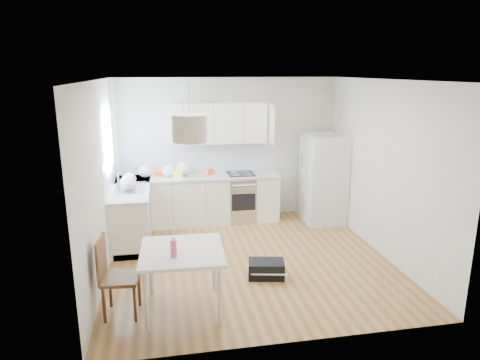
# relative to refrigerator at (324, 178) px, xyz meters

# --- Properties ---
(floor) EXTENTS (4.20, 4.20, 0.00)m
(floor) POSITION_rel_refrigerator_xyz_m (-1.76, -1.50, -0.83)
(floor) COLOR brown
(floor) RESTS_ON ground
(ceiling) EXTENTS (4.20, 4.20, 0.00)m
(ceiling) POSITION_rel_refrigerator_xyz_m (-1.76, -1.50, 1.87)
(ceiling) COLOR white
(ceiling) RESTS_ON wall_back
(wall_back) EXTENTS (4.20, 0.00, 4.20)m
(wall_back) POSITION_rel_refrigerator_xyz_m (-1.76, 0.60, 0.52)
(wall_back) COLOR beige
(wall_back) RESTS_ON floor
(wall_left) EXTENTS (0.00, 4.20, 4.20)m
(wall_left) POSITION_rel_refrigerator_xyz_m (-3.86, -1.50, 0.52)
(wall_left) COLOR beige
(wall_left) RESTS_ON floor
(wall_right) EXTENTS (0.00, 4.20, 4.20)m
(wall_right) POSITION_rel_refrigerator_xyz_m (0.34, -1.50, 0.52)
(wall_right) COLOR beige
(wall_right) RESTS_ON floor
(window_glassblock) EXTENTS (0.02, 1.00, 1.00)m
(window_glassblock) POSITION_rel_refrigerator_xyz_m (-3.84, -0.35, 0.92)
(window_glassblock) COLOR #BFE0F9
(window_glassblock) RESTS_ON wall_left
(cabinets_back) EXTENTS (3.00, 0.60, 0.88)m
(cabinets_back) POSITION_rel_refrigerator_xyz_m (-2.36, 0.30, -0.39)
(cabinets_back) COLOR silver
(cabinets_back) RESTS_ON floor
(cabinets_left) EXTENTS (0.60, 1.80, 0.88)m
(cabinets_left) POSITION_rel_refrigerator_xyz_m (-3.56, -0.30, -0.39)
(cabinets_left) COLOR silver
(cabinets_left) RESTS_ON floor
(counter_back) EXTENTS (3.02, 0.64, 0.04)m
(counter_back) POSITION_rel_refrigerator_xyz_m (-2.36, 0.30, 0.07)
(counter_back) COLOR #BABCBF
(counter_back) RESTS_ON cabinets_back
(counter_left) EXTENTS (0.64, 1.82, 0.04)m
(counter_left) POSITION_rel_refrigerator_xyz_m (-3.56, -0.30, 0.07)
(counter_left) COLOR #BABCBF
(counter_left) RESTS_ON cabinets_left
(backsplash_back) EXTENTS (3.00, 0.01, 0.58)m
(backsplash_back) POSITION_rel_refrigerator_xyz_m (-2.36, 0.60, 0.38)
(backsplash_back) COLOR white
(backsplash_back) RESTS_ON wall_back
(backsplash_left) EXTENTS (0.01, 1.80, 0.58)m
(backsplash_left) POSITION_rel_refrigerator_xyz_m (-3.85, -0.30, 0.38)
(backsplash_left) COLOR white
(backsplash_left) RESTS_ON wall_left
(upper_cabinets) EXTENTS (1.70, 0.32, 0.75)m
(upper_cabinets) POSITION_rel_refrigerator_xyz_m (-1.91, 0.44, 1.04)
(upper_cabinets) COLOR silver
(upper_cabinets) RESTS_ON wall_back
(range_oven) EXTENTS (0.50, 0.61, 0.88)m
(range_oven) POSITION_rel_refrigerator_xyz_m (-1.56, 0.30, -0.39)
(range_oven) COLOR #B3B6B8
(range_oven) RESTS_ON floor
(sink) EXTENTS (0.50, 0.80, 0.16)m
(sink) POSITION_rel_refrigerator_xyz_m (-3.56, -0.35, 0.08)
(sink) COLOR #B3B6B8
(sink) RESTS_ON counter_left
(refrigerator) EXTENTS (0.81, 0.83, 1.67)m
(refrigerator) POSITION_rel_refrigerator_xyz_m (0.00, 0.00, 0.00)
(refrigerator) COLOR silver
(refrigerator) RESTS_ON floor
(dining_table) EXTENTS (1.01, 1.01, 0.77)m
(dining_table) POSITION_rel_refrigerator_xyz_m (-2.82, -2.71, -0.15)
(dining_table) COLOR beige
(dining_table) RESTS_ON floor
(dining_chair) EXTENTS (0.45, 0.45, 0.98)m
(dining_chair) POSITION_rel_refrigerator_xyz_m (-3.54, -2.70, -0.35)
(dining_chair) COLOR #462515
(dining_chair) RESTS_ON floor
(drink_bottle) EXTENTS (0.09, 0.09, 0.25)m
(drink_bottle) POSITION_rel_refrigerator_xyz_m (-2.92, -2.88, 0.06)
(drink_bottle) COLOR #DC3D79
(drink_bottle) RESTS_ON dining_table
(gym_bag) EXTENTS (0.55, 0.42, 0.23)m
(gym_bag) POSITION_rel_refrigerator_xyz_m (-1.63, -2.09, -0.72)
(gym_bag) COLOR black
(gym_bag) RESTS_ON floor
(pendant_lamp) EXTENTS (0.50, 0.50, 0.31)m
(pendant_lamp) POSITION_rel_refrigerator_xyz_m (-2.67, -2.51, 1.35)
(pendant_lamp) COLOR beige
(pendant_lamp) RESTS_ON ceiling
(grocery_bag_a) EXTENTS (0.25, 0.21, 0.23)m
(grocery_bag_a) POSITION_rel_refrigerator_xyz_m (-3.32, 0.35, 0.20)
(grocery_bag_a) COLOR white
(grocery_bag_a) RESTS_ON counter_back
(grocery_bag_b) EXTENTS (0.24, 0.21, 0.22)m
(grocery_bag_b) POSITION_rel_refrigerator_xyz_m (-2.90, 0.32, 0.20)
(grocery_bag_b) COLOR white
(grocery_bag_b) RESTS_ON counter_back
(grocery_bag_c) EXTENTS (0.28, 0.24, 0.25)m
(grocery_bag_c) POSITION_rel_refrigerator_xyz_m (-2.63, 0.36, 0.21)
(grocery_bag_c) COLOR white
(grocery_bag_c) RESTS_ON counter_back
(grocery_bag_d) EXTENTS (0.23, 0.20, 0.21)m
(grocery_bag_d) POSITION_rel_refrigerator_xyz_m (-3.58, -0.13, 0.19)
(grocery_bag_d) COLOR white
(grocery_bag_d) RESTS_ON counter_back
(grocery_bag_e) EXTENTS (0.26, 0.22, 0.23)m
(grocery_bag_e) POSITION_rel_refrigerator_xyz_m (-3.58, -0.46, 0.20)
(grocery_bag_e) COLOR white
(grocery_bag_e) RESTS_ON counter_left
(snack_orange) EXTENTS (0.18, 0.16, 0.10)m
(snack_orange) POSITION_rel_refrigerator_xyz_m (-2.14, 0.35, 0.14)
(snack_orange) COLOR #F24315
(snack_orange) RESTS_ON counter_back
(snack_yellow) EXTENTS (0.20, 0.16, 0.12)m
(snack_yellow) POSITION_rel_refrigerator_xyz_m (-2.74, 0.25, 0.15)
(snack_yellow) COLOR yellow
(snack_yellow) RESTS_ON counter_back
(snack_red) EXTENTS (0.16, 0.12, 0.10)m
(snack_red) POSITION_rel_refrigerator_xyz_m (-3.08, 0.40, 0.14)
(snack_red) COLOR red
(snack_red) RESTS_ON counter_back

